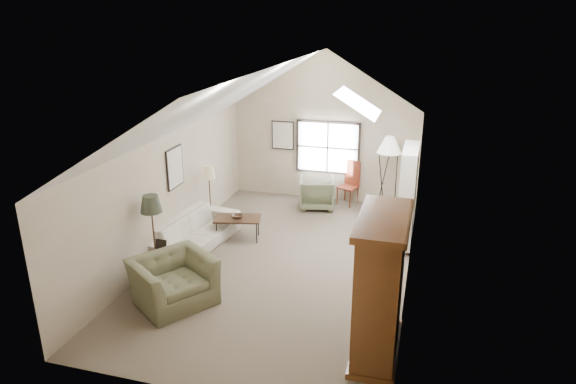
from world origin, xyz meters
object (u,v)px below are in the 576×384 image
(armchair_near, at_px, (173,281))
(coffee_table, at_px, (238,228))
(armoire, at_px, (380,287))
(side_table, at_px, (163,268))
(sofa, at_px, (195,232))
(side_chair, at_px, (348,183))
(armchair_far, at_px, (317,193))

(armchair_near, relative_size, coffee_table, 1.27)
(armoire, height_order, side_table, armoire)
(sofa, xyz_separation_m, side_table, (0.10, -1.60, -0.05))
(coffee_table, bearing_deg, armchair_near, -92.52)
(armoire, distance_m, side_table, 4.32)
(armchair_near, relative_size, side_table, 2.14)
(armoire, relative_size, coffee_table, 2.14)
(sofa, xyz_separation_m, coffee_table, (0.76, 0.63, -0.09))
(sofa, relative_size, armchair_near, 1.87)
(armoire, height_order, sofa, armoire)
(side_chair, bearing_deg, side_table, -95.89)
(sofa, bearing_deg, armchair_far, -25.99)
(coffee_table, bearing_deg, armoire, -42.79)
(armoire, distance_m, sofa, 5.01)
(side_table, bearing_deg, armchair_near, -47.29)
(armchair_near, xyz_separation_m, coffee_table, (0.12, 2.80, -0.16))
(armoire, height_order, armchair_far, armoire)
(coffee_table, bearing_deg, side_table, -106.43)
(sofa, bearing_deg, armoire, -113.65)
(armoire, distance_m, armchair_near, 3.68)
(side_table, height_order, side_chair, side_chair)
(armoire, relative_size, armchair_far, 2.45)
(side_chair, bearing_deg, armchair_far, -125.87)
(armchair_far, relative_size, coffee_table, 0.87)
(armoire, bearing_deg, side_chair, 103.44)
(side_table, xyz_separation_m, side_chair, (2.67, 5.11, 0.28))
(armoire, xyz_separation_m, armchair_far, (-2.19, 5.63, -0.69))
(armoire, xyz_separation_m, armchair_near, (-3.60, 0.41, -0.68))
(sofa, relative_size, armchair_far, 2.72)
(armchair_near, height_order, side_chair, side_chair)
(armoire, relative_size, side_chair, 1.88)
(sofa, xyz_separation_m, side_chair, (2.77, 3.51, 0.23))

